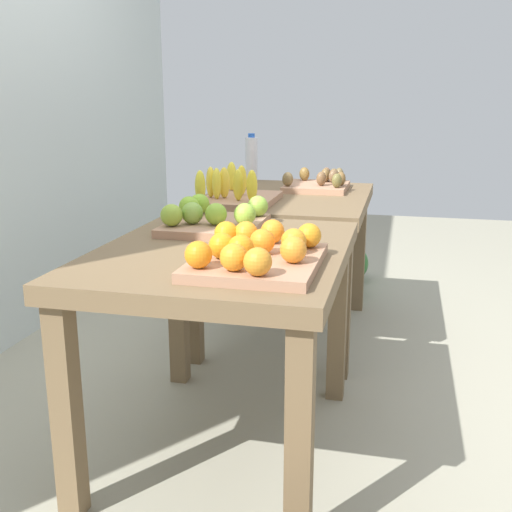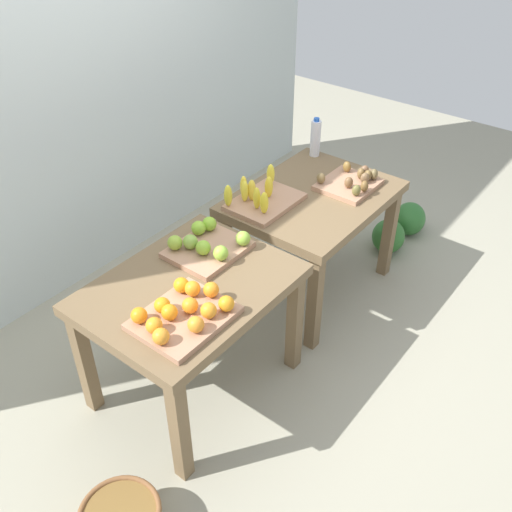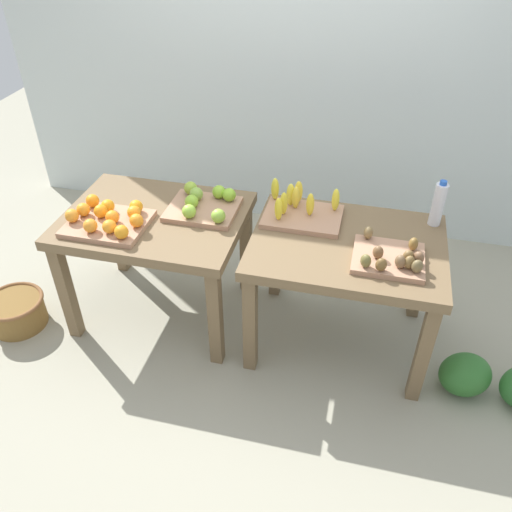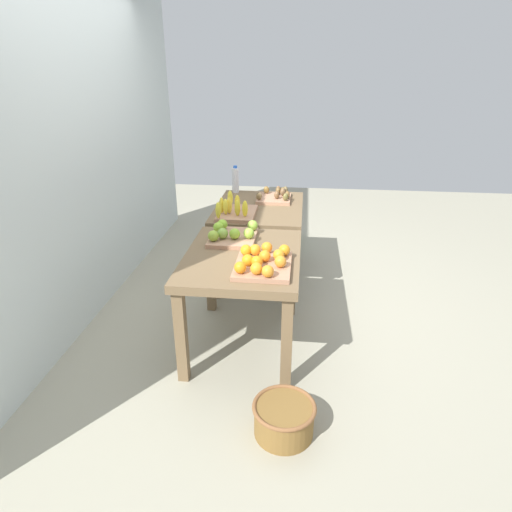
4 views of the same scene
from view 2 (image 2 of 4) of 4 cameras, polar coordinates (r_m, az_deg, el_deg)
ground_plane at (r=3.70m, az=0.17°, el=-7.25°), size 8.00×8.00×0.00m
back_wall at (r=3.81m, az=-16.98°, el=18.92°), size 4.40×0.12×3.00m
display_table_left at (r=2.97m, az=-6.50°, el=-4.39°), size 1.04×0.80×0.73m
display_table_right at (r=3.68m, az=5.57°, el=4.65°), size 1.04×0.80×0.73m
orange_bin at (r=2.68m, az=-7.16°, el=-5.57°), size 0.46×0.36×0.11m
apple_bin at (r=3.09m, az=-4.86°, el=1.12°), size 0.40×0.37×0.11m
banana_crate at (r=3.48m, az=0.50°, el=5.75°), size 0.44×0.32×0.17m
kiwi_bin at (r=3.72m, az=9.38°, el=7.20°), size 0.36×0.33×0.10m
water_bottle at (r=4.04m, az=5.88°, el=11.50°), size 0.07×0.07×0.27m
watermelon_pile at (r=4.53m, az=13.95°, el=2.79°), size 0.68×0.35×0.24m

